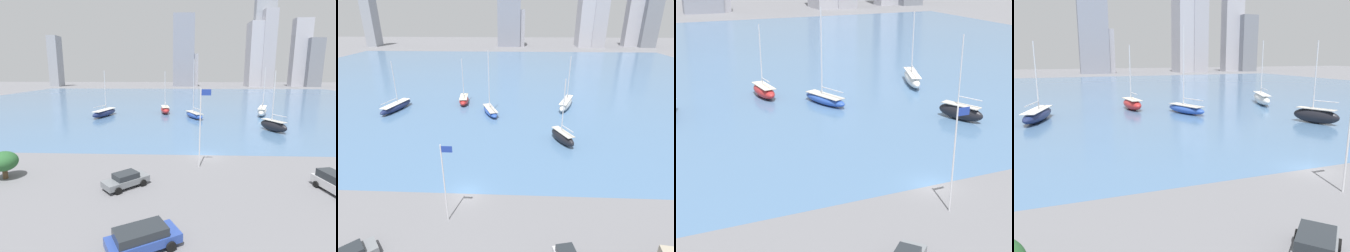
{
  "view_description": "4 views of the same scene",
  "coord_description": "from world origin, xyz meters",
  "views": [
    {
      "loc": [
        -3.68,
        -34.9,
        11.43
      ],
      "look_at": [
        -5.52,
        8.36,
        2.35
      ],
      "focal_mm": 28.0,
      "sensor_mm": 36.0,
      "label": 1
    },
    {
      "loc": [
        6.41,
        -27.5,
        21.47
      ],
      "look_at": [
        4.58,
        11.97,
        4.55
      ],
      "focal_mm": 28.0,
      "sensor_mm": 36.0,
      "label": 2
    },
    {
      "loc": [
        -23.63,
        -34.35,
        20.72
      ],
      "look_at": [
        -4.69,
        10.71,
        3.29
      ],
      "focal_mm": 50.0,
      "sensor_mm": 36.0,
      "label": 3
    },
    {
      "loc": [
        -19.41,
        -21.12,
        9.39
      ],
      "look_at": [
        -7.81,
        10.2,
        2.29
      ],
      "focal_mm": 35.0,
      "sensor_mm": 36.0,
      "label": 4
    }
  ],
  "objects": [
    {
      "name": "sailboat_blue",
      "position": [
        0.1,
        29.62,
        0.86
      ],
      "size": [
        5.17,
        8.78,
        14.34
      ],
      "rotation": [
        0.0,
        0.0,
        0.36
      ],
      "color": "#284CA8",
      "rests_on": "harbor_water"
    },
    {
      "name": "flag_pole",
      "position": [
        -1.13,
        -4.74,
        5.25
      ],
      "size": [
        1.24,
        0.14,
        9.57
      ],
      "color": "silver",
      "rests_on": "ground_plane"
    },
    {
      "name": "parked_wagon_blue",
      "position": [
        -5.97,
        -19.85,
        0.86
      ],
      "size": [
        5.17,
        4.06,
        1.57
      ],
      "rotation": [
        0.0,
        0.0,
        -1.06
      ],
      "color": "#284293",
      "rests_on": "ground_plane"
    },
    {
      "name": "harbor_water",
      "position": [
        0.0,
        70.0,
        0.0
      ],
      "size": [
        180.0,
        140.0,
        0.0
      ],
      "color": "#4C7099",
      "rests_on": "ground_plane"
    },
    {
      "name": "ground_plane",
      "position": [
        0.0,
        0.0,
        0.0
      ],
      "size": [
        500.0,
        500.0,
        0.0
      ],
      "primitive_type": "plane",
      "color": "slate"
    },
    {
      "name": "sailboat_navy",
      "position": [
        -22.9,
        31.17,
        0.94
      ],
      "size": [
        5.01,
        10.96,
        11.59
      ],
      "rotation": [
        0.0,
        0.0,
        -0.25
      ],
      "color": "#19234C",
      "rests_on": "harbor_water"
    },
    {
      "name": "distant_city_skyline",
      "position": [
        44.35,
        171.07,
        24.68
      ],
      "size": [
        202.37,
        17.42,
        64.97
      ],
      "color": "#8E939E",
      "rests_on": "ground_plane"
    },
    {
      "name": "sailboat_white",
      "position": [
        18.39,
        34.78,
        1.14
      ],
      "size": [
        5.85,
        10.94,
        12.45
      ],
      "rotation": [
        0.0,
        0.0,
        -0.37
      ],
      "color": "white",
      "rests_on": "harbor_water"
    },
    {
      "name": "sailboat_black",
      "position": [
        14.6,
        15.48,
        1.17
      ],
      "size": [
        4.38,
        6.74,
        11.56
      ],
      "rotation": [
        0.0,
        0.0,
        0.43
      ],
      "color": "black",
      "rests_on": "harbor_water"
    },
    {
      "name": "sailboat_red",
      "position": [
        -7.51,
        36.99,
        1.04
      ],
      "size": [
        3.22,
        7.49,
        11.4
      ],
      "rotation": [
        0.0,
        0.0,
        0.12
      ],
      "color": "#B72828",
      "rests_on": "harbor_water"
    },
    {
      "name": "yard_shrub",
      "position": [
        -22.47,
        -8.95,
        1.93
      ],
      "size": [
        2.88,
        2.88,
        3.01
      ],
      "color": "#4C3823",
      "rests_on": "ground_plane"
    },
    {
      "name": "parked_sedan_gray",
      "position": [
        -8.94,
        -10.54,
        0.78
      ],
      "size": [
        4.67,
        4.51,
        1.5
      ],
      "rotation": [
        0.0,
        0.0,
        -0.83
      ],
      "color": "slate",
      "rests_on": "ground_plane"
    }
  ]
}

